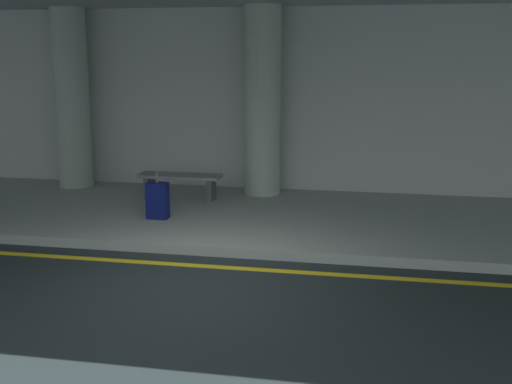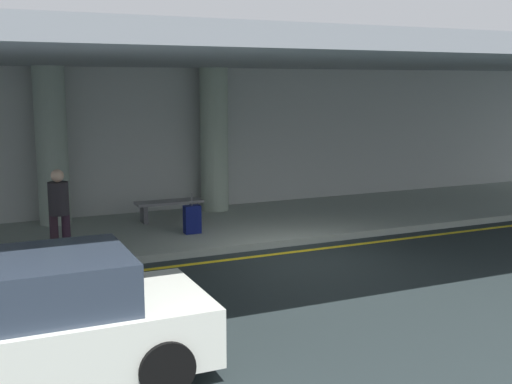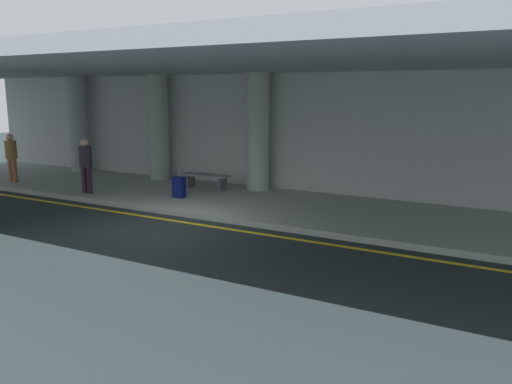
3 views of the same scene
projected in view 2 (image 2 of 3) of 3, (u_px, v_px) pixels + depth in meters
ground_plane at (300, 260)px, 12.52m from camera, size 60.00×60.00×0.00m
sidewalk at (239, 225)px, 15.29m from camera, size 26.00×4.20×0.15m
lane_stripe_yellow at (287, 253)px, 13.03m from camera, size 26.00×0.14×0.01m
support_column_left_mid at (52, 146)px, 14.78m from camera, size 0.72×0.72×3.65m
support_column_center at (214, 140)px, 16.41m from camera, size 0.72×0.72×3.65m
ceiling_overhang at (247, 58)px, 14.20m from camera, size 28.00×13.20×0.30m
terminal_back_wall at (205, 141)px, 17.01m from camera, size 26.00×0.30×3.80m
car_white at (29, 326)px, 7.20m from camera, size 4.10×1.92×1.50m
person_waiting_for_ride at (59, 207)px, 12.00m from camera, size 0.38×0.38×1.68m
suitcase_upright_primary at (192, 219)px, 14.05m from camera, size 0.36×0.22×0.90m
bench_metal at (169, 206)px, 15.35m from camera, size 1.60×0.50×0.48m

